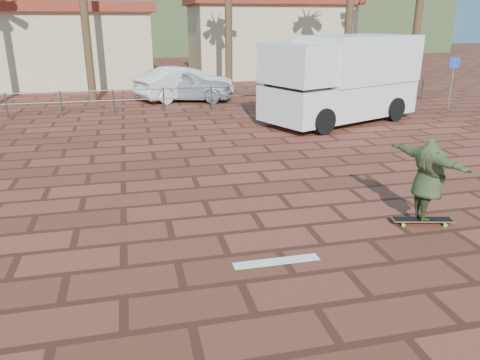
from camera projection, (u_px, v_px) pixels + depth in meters
name	position (u px, v px, depth m)	size (l,w,h in m)	color
ground	(219.00, 234.00, 8.38)	(120.00, 120.00, 0.00)	brown
paint_stripe	(277.00, 261.00, 7.43)	(1.40, 0.22, 0.01)	white
guardrail	(164.00, 95.00, 19.19)	(24.06, 0.06, 1.00)	#47494F
building_west	(42.00, 44.00, 26.56)	(12.60, 7.60, 4.50)	beige
building_east	(268.00, 37.00, 31.37)	(10.60, 6.60, 5.00)	beige
hill_front	(136.00, 25.00, 53.39)	(70.00, 18.00, 6.00)	#384C28
longboard	(423.00, 220.00, 8.74)	(1.15, 0.51, 0.11)	olive
skateboarder	(428.00, 180.00, 8.48)	(1.91, 0.52, 1.56)	#334123
campervan	(342.00, 77.00, 17.11)	(6.45, 4.57, 3.09)	silver
car_silver	(184.00, 84.00, 21.83)	(1.82, 4.52, 1.54)	#B2B5B9
car_white	(185.00, 83.00, 22.19)	(1.63, 4.66, 1.54)	silver
street_sign	(453.00, 73.00, 19.71)	(0.43, 0.12, 2.14)	gray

